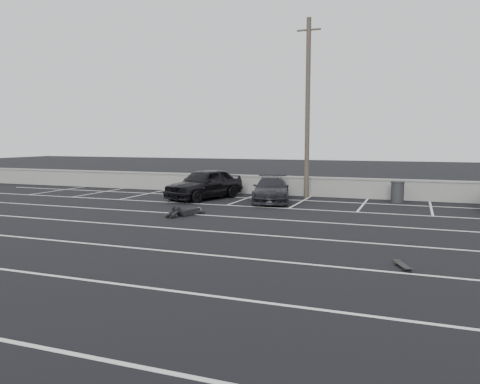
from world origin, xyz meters
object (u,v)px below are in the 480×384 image
at_px(trash_bin, 397,192).
at_px(person, 190,209).
at_px(utility_pole, 308,108).
at_px(car_right, 271,189).
at_px(car_left, 205,184).
at_px(skateboard, 403,266).

bearing_deg(trash_bin, person, -138.19).
bearing_deg(utility_pole, car_right, -119.40).
bearing_deg(car_right, trash_bin, 4.45).
xyz_separation_m(car_left, person, (1.61, -4.86, -0.55)).
xyz_separation_m(car_left, utility_pole, (4.85, 2.37, 3.91)).
distance_m(car_left, skateboard, 14.46).
bearing_deg(person, utility_pole, 82.37).
bearing_deg(skateboard, car_left, 110.81).
relative_size(car_left, car_right, 1.09).
distance_m(person, skateboard, 10.07).
xyz_separation_m(car_right, skateboard, (6.46, -10.50, -0.55)).
bearing_deg(car_left, car_right, 19.11).
xyz_separation_m(utility_pole, skateboard, (5.19, -12.75, -4.64)).
bearing_deg(trash_bin, utility_pole, 177.25).
height_order(car_left, utility_pole, utility_pole).
bearing_deg(car_left, person, -54.56).
relative_size(car_right, skateboard, 6.05).
bearing_deg(skateboard, person, 123.58).
bearing_deg(utility_pole, trash_bin, -2.75).
bearing_deg(person, skateboard, -16.68).
height_order(trash_bin, person, trash_bin).
distance_m(utility_pole, trash_bin, 6.22).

